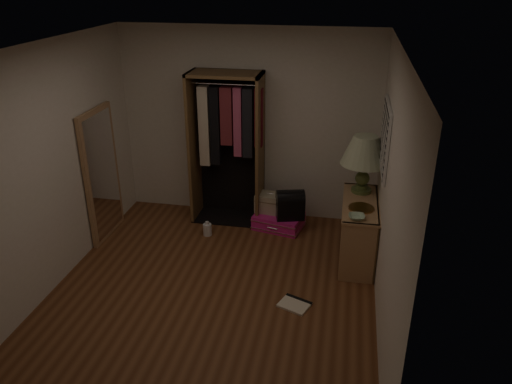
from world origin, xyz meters
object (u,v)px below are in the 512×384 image
floor_mirror (102,175)px  pink_suitcase (279,221)px  table_lamp (365,151)px  console_bookshelf (358,227)px  black_bag (290,204)px  white_jug (207,229)px  open_wardrobe (228,136)px  train_case (270,203)px

floor_mirror → pink_suitcase: 2.39m
pink_suitcase → table_lamp: bearing=-2.6°
console_bookshelf → floor_mirror: bearing=-179.3°
floor_mirror → black_bag: bearing=12.6°
console_bookshelf → white_jug: console_bookshelf is taller
console_bookshelf → pink_suitcase: (-1.04, 0.55, -0.30)m
open_wardrobe → train_case: open_wardrobe is taller
floor_mirror → black_bag: 2.45m
train_case → table_lamp: bearing=-8.8°
white_jug → table_lamp: bearing=3.2°
floor_mirror → train_case: bearing=18.0°
train_case → open_wardrobe: bearing=177.9°
pink_suitcase → white_jug: 0.98m
pink_suitcase → console_bookshelf: bearing=-15.5°
train_case → white_jug: (-0.76, -0.46, -0.24)m
console_bookshelf → black_bag: console_bookshelf is taller
train_case → black_bag: bearing=-17.5°
pink_suitcase → table_lamp: size_ratio=1.02×
open_wardrobe → table_lamp: (1.77, -0.46, 0.07)m
white_jug → console_bookshelf: bearing=-4.8°
white_jug → black_bag: bearing=17.1°
floor_mirror → pink_suitcase: (2.19, 0.59, -0.75)m
black_bag → table_lamp: bearing=-29.1°
pink_suitcase → white_jug: same height
train_case → floor_mirror: bearing=-154.0°
open_wardrobe → white_jug: 1.27m
console_bookshelf → pink_suitcase: bearing=152.2°
train_case → white_jug: 0.92m
floor_mirror → table_lamp: (3.24, 0.31, 0.42)m
floor_mirror → black_bag: size_ratio=4.08×
open_wardrobe → black_bag: size_ratio=4.92×
console_bookshelf → pink_suitcase: size_ratio=1.54×
console_bookshelf → floor_mirror: floor_mirror is taller
console_bookshelf → floor_mirror: 3.27m
console_bookshelf → white_jug: 1.97m
open_wardrobe → table_lamp: open_wardrobe is taller
floor_mirror → train_case: 2.23m
table_lamp → console_bookshelf: bearing=-91.0°
floor_mirror → pink_suitcase: size_ratio=2.34×
console_bookshelf → pink_suitcase: console_bookshelf is taller
pink_suitcase → black_bag: size_ratio=1.75×
table_lamp → train_case: bearing=163.2°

